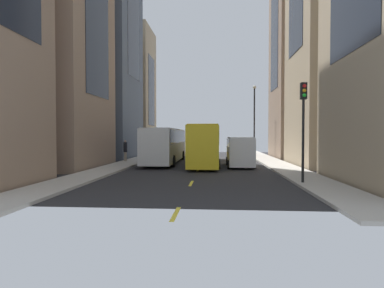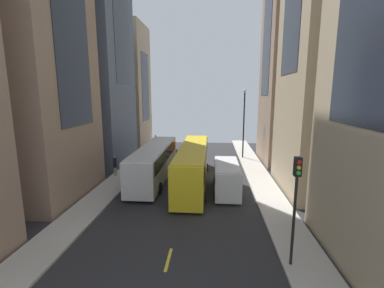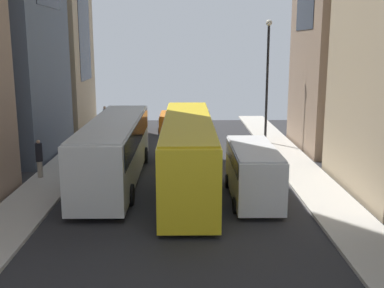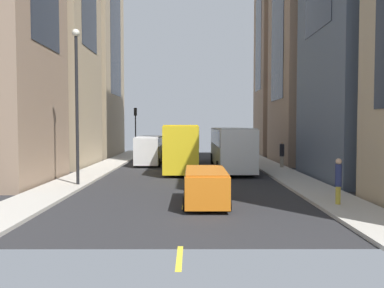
% 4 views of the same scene
% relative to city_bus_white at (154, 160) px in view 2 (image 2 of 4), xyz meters
% --- Properties ---
extents(ground_plane, '(40.49, 40.49, 0.00)m').
position_rel_city_bus_white_xyz_m(ground_plane, '(3.53, 0.80, -2.01)').
color(ground_plane, '#28282B').
extents(sidewalk_west, '(2.50, 44.00, 0.15)m').
position_rel_city_bus_white_xyz_m(sidewalk_west, '(-3.46, 0.80, -1.93)').
color(sidewalk_west, '#B2ADA3').
rests_on(sidewalk_west, ground).
extents(sidewalk_east, '(2.50, 44.00, 0.15)m').
position_rel_city_bus_white_xyz_m(sidewalk_east, '(10.53, 0.80, -1.93)').
color(sidewalk_east, '#B2ADA3').
rests_on(sidewalk_east, ground).
extents(lane_stripe_1, '(0.16, 2.00, 0.01)m').
position_rel_city_bus_white_xyz_m(lane_stripe_1, '(3.53, -13.20, -2.00)').
color(lane_stripe_1, yellow).
rests_on(lane_stripe_1, ground).
extents(lane_stripe_2, '(0.16, 2.00, 0.01)m').
position_rel_city_bus_white_xyz_m(lane_stripe_2, '(3.53, -6.20, -2.00)').
color(lane_stripe_2, yellow).
rests_on(lane_stripe_2, ground).
extents(lane_stripe_3, '(0.16, 2.00, 0.01)m').
position_rel_city_bus_white_xyz_m(lane_stripe_3, '(3.53, 0.80, -2.00)').
color(lane_stripe_3, yellow).
rests_on(lane_stripe_3, ground).
extents(lane_stripe_4, '(0.16, 2.00, 0.01)m').
position_rel_city_bus_white_xyz_m(lane_stripe_4, '(3.53, 7.80, -2.00)').
color(lane_stripe_4, yellow).
rests_on(lane_stripe_4, ground).
extents(lane_stripe_5, '(0.16, 2.00, 0.01)m').
position_rel_city_bus_white_xyz_m(lane_stripe_5, '(3.53, 14.80, -2.00)').
color(lane_stripe_5, yellow).
rests_on(lane_stripe_5, ground).
extents(lane_stripe_6, '(0.16, 2.00, 0.01)m').
position_rel_city_bus_white_xyz_m(lane_stripe_6, '(3.53, 21.80, -2.00)').
color(lane_stripe_6, yellow).
rests_on(lane_stripe_6, ground).
extents(building_west_1, '(10.08, 9.12, 26.54)m').
position_rel_city_bus_white_xyz_m(building_west_1, '(-9.90, -5.11, 11.26)').
color(building_west_1, '#937760').
rests_on(building_west_1, ground).
extents(building_west_3, '(8.63, 7.94, 18.96)m').
position_rel_city_bus_white_xyz_m(building_west_3, '(-9.18, 16.93, 7.47)').
color(building_west_3, tan).
rests_on(building_west_3, ground).
extents(building_east_2, '(8.06, 8.27, 36.85)m').
position_rel_city_bus_white_xyz_m(building_east_2, '(15.97, 8.20, 16.41)').
color(building_east_2, '#937760').
rests_on(building_east_2, ground).
extents(city_bus_white, '(2.80, 12.79, 3.35)m').
position_rel_city_bus_white_xyz_m(city_bus_white, '(0.00, 0.00, 0.00)').
color(city_bus_white, silver).
rests_on(city_bus_white, ground).
extents(streetcar_yellow, '(2.70, 14.13, 3.59)m').
position_rel_city_bus_white_xyz_m(streetcar_yellow, '(3.93, -0.96, 0.12)').
color(streetcar_yellow, yellow).
rests_on(streetcar_yellow, ground).
extents(delivery_van_white, '(2.25, 5.99, 2.58)m').
position_rel_city_bus_white_xyz_m(delivery_van_white, '(7.01, -3.23, -0.49)').
color(delivery_van_white, white).
rests_on(delivery_van_white, ground).
extents(car_orange_0, '(2.00, 4.23, 1.59)m').
position_rel_city_bus_white_xyz_m(car_orange_0, '(2.57, 14.74, -1.07)').
color(car_orange_0, orange).
rests_on(car_orange_0, ground).
extents(pedestrian_crossing_near, '(0.38, 0.38, 2.09)m').
position_rel_city_bus_white_xyz_m(pedestrian_crossing_near, '(-4.19, 0.30, -0.75)').
color(pedestrian_crossing_near, gray).
rests_on(pedestrian_crossing_near, ground).
extents(pedestrian_waiting_curb, '(0.28, 0.28, 1.98)m').
position_rel_city_bus_white_xyz_m(pedestrian_waiting_curb, '(-3.13, 15.34, -0.77)').
color(pedestrian_waiting_curb, gold).
rests_on(pedestrian_waiting_curb, ground).
extents(traffic_light_near_corner, '(0.32, 0.44, 5.44)m').
position_rel_city_bus_white_xyz_m(traffic_light_near_corner, '(9.68, -13.33, 1.95)').
color(traffic_light_near_corner, black).
rests_on(traffic_light_near_corner, ground).
extents(streetlamp_near, '(0.44, 0.44, 8.89)m').
position_rel_city_bus_white_xyz_m(streetlamp_near, '(9.78, 9.58, 3.43)').
color(streetlamp_near, black).
rests_on(streetlamp_near, ground).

